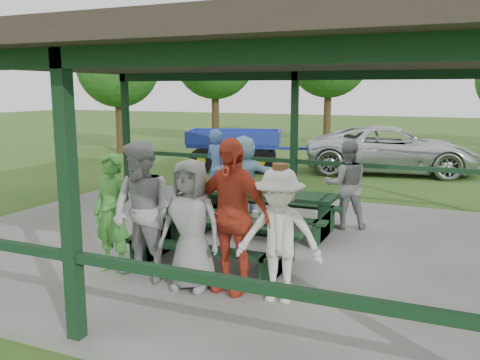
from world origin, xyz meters
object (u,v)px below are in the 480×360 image
at_px(spectator_blue, 217,168).
at_px(pickup_truck, 392,150).
at_px(contestant_green, 112,214).
at_px(contestant_red, 231,215).
at_px(farm_trailer, 234,149).
at_px(picnic_table_far, 268,207).
at_px(contestant_grey_mid, 191,225).
at_px(spectator_grey, 346,185).
at_px(spectator_lblue, 244,176).
at_px(contestant_grey_left, 143,212).
at_px(picnic_table_near, 215,235).
at_px(contestant_white_fedora, 279,235).

relative_size(spectator_blue, pickup_truck, 0.32).
xyz_separation_m(contestant_green, contestant_red, (1.82, 0.06, 0.15)).
distance_m(contestant_green, farm_trailer, 10.13).
bearing_deg(picnic_table_far, spectator_blue, 139.24).
bearing_deg(picnic_table_far, contestant_green, -115.10).
height_order(contestant_grey_mid, contestant_red, contestant_red).
distance_m(picnic_table_far, farm_trailer, 7.97).
height_order(picnic_table_far, spectator_grey, spectator_grey).
bearing_deg(picnic_table_far, spectator_lblue, 132.88).
height_order(contestant_red, spectator_grey, contestant_red).
xyz_separation_m(contestant_grey_left, spectator_lblue, (-0.13, 3.85, -0.12)).
distance_m(picnic_table_far, contestant_red, 2.85).
height_order(picnic_table_far, spectator_lblue, spectator_lblue).
bearing_deg(pickup_truck, spectator_lblue, 155.07).
distance_m(spectator_blue, spectator_grey, 3.10).
height_order(contestant_green, farm_trailer, contestant_green).
height_order(contestant_grey_left, contestant_red, contestant_red).
height_order(picnic_table_near, spectator_grey, spectator_grey).
xyz_separation_m(contestant_green, spectator_lblue, (0.46, 3.74, -0.01)).
relative_size(contestant_grey_mid, pickup_truck, 0.32).
relative_size(contestant_white_fedora, spectator_lblue, 1.03).
bearing_deg(pickup_truck, contestant_grey_mid, 164.32).
relative_size(picnic_table_far, spectator_lblue, 1.47).
distance_m(picnic_table_near, contestant_grey_left, 1.23).
bearing_deg(contestant_grey_left, spectator_lblue, 102.84).
relative_size(picnic_table_far, contestant_green, 1.44).
height_order(contestant_white_fedora, spectator_lblue, contestant_white_fedora).
bearing_deg(contestant_green, pickup_truck, 80.87).
distance_m(picnic_table_near, spectator_blue, 3.93).
bearing_deg(contestant_red, contestant_grey_mid, -153.92).
xyz_separation_m(contestant_grey_left, contestant_grey_mid, (0.73, 0.02, -0.10)).
bearing_deg(contestant_grey_mid, contestant_grey_left, 179.43).
xyz_separation_m(picnic_table_near, spectator_grey, (1.35, 2.86, 0.37)).
height_order(contestant_white_fedora, spectator_blue, spectator_blue).
height_order(spectator_blue, spectator_grey, spectator_blue).
xyz_separation_m(picnic_table_far, pickup_truck, (1.17, 8.42, 0.19)).
bearing_deg(contestant_grey_mid, picnic_table_far, 87.84).
bearing_deg(contestant_red, spectator_lblue, 119.60).
relative_size(contestant_grey_left, contestant_white_fedora, 1.11).
relative_size(contestant_green, contestant_white_fedora, 0.99).
distance_m(contestant_green, contestant_red, 1.83).
bearing_deg(spectator_blue, contestant_red, 138.97).
bearing_deg(picnic_table_near, contestant_grey_left, -124.01).
bearing_deg(picnic_table_near, contestant_red, -51.29).
height_order(spectator_grey, farm_trailer, spectator_grey).
relative_size(picnic_table_near, contestant_grey_left, 1.23).
relative_size(contestant_white_fedora, spectator_grey, 1.04).
relative_size(contestant_red, pickup_truck, 0.37).
bearing_deg(contestant_green, farm_trailer, 107.49).
distance_m(picnic_table_near, picnic_table_far, 2.00).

